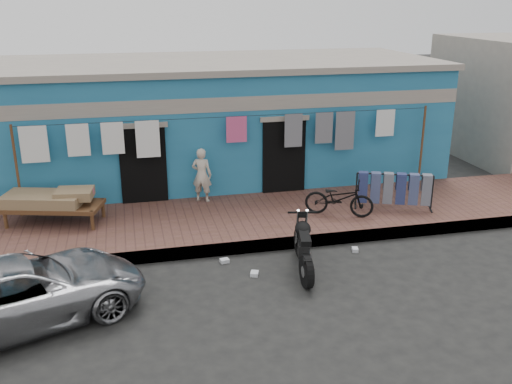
# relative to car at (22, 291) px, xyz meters

# --- Properties ---
(ground) EXTENTS (80.00, 80.00, 0.00)m
(ground) POSITION_rel_car_xyz_m (4.35, 0.23, -0.56)
(ground) COLOR black
(ground) RESTS_ON ground
(sidewalk) EXTENTS (28.00, 3.00, 0.25)m
(sidewalk) POSITION_rel_car_xyz_m (4.35, 3.23, -0.44)
(sidewalk) COLOR brown
(sidewalk) RESTS_ON ground
(curb) EXTENTS (28.00, 0.10, 0.25)m
(curb) POSITION_rel_car_xyz_m (4.35, 1.78, -0.44)
(curb) COLOR gray
(curb) RESTS_ON ground
(building) EXTENTS (12.20, 5.20, 3.36)m
(building) POSITION_rel_car_xyz_m (4.35, 7.21, 1.12)
(building) COLOR #21658E
(building) RESTS_ON ground
(clothesline) EXTENTS (10.06, 0.06, 2.10)m
(clothesline) POSITION_rel_car_xyz_m (3.98, 4.48, 1.24)
(clothesline) COLOR brown
(clothesline) RESTS_ON sidewalk
(car) EXTENTS (4.39, 3.16, 1.13)m
(car) POSITION_rel_car_xyz_m (0.00, 0.00, 0.00)
(car) COLOR #A7A7AC
(car) RESTS_ON ground
(seated_person) EXTENTS (0.57, 0.48, 1.33)m
(seated_person) POSITION_rel_car_xyz_m (3.51, 4.43, 0.35)
(seated_person) COLOR beige
(seated_person) RESTS_ON sidewalk
(bicycle) EXTENTS (1.62, 1.19, 1.00)m
(bicycle) POSITION_rel_car_xyz_m (6.42, 2.76, 0.19)
(bicycle) COLOR black
(bicycle) RESTS_ON sidewalk
(motorcycle) EXTENTS (1.26, 1.86, 1.05)m
(motorcycle) POSITION_rel_car_xyz_m (4.93, 0.73, -0.04)
(motorcycle) COLOR black
(motorcycle) RESTS_ON ground
(charpoy) EXTENTS (2.68, 2.14, 0.72)m
(charpoy) POSITION_rel_car_xyz_m (0.15, 3.77, 0.05)
(charpoy) COLOR brown
(charpoy) RESTS_ON sidewalk
(jeans_rack) EXTENTS (2.09, 1.61, 0.88)m
(jeans_rack) POSITION_rel_car_xyz_m (7.85, 2.92, 0.13)
(jeans_rack) COLOR black
(jeans_rack) RESTS_ON sidewalk
(litter_a) EXTENTS (0.19, 0.16, 0.08)m
(litter_a) POSITION_rel_car_xyz_m (3.52, 1.43, -0.53)
(litter_a) COLOR silver
(litter_a) RESTS_ON ground
(litter_b) EXTENTS (0.15, 0.18, 0.08)m
(litter_b) POSITION_rel_car_xyz_m (6.25, 1.33, -0.52)
(litter_b) COLOR silver
(litter_b) RESTS_ON ground
(litter_c) EXTENTS (0.20, 0.22, 0.07)m
(litter_c) POSITION_rel_car_xyz_m (3.98, 0.76, -0.53)
(litter_c) COLOR silver
(litter_c) RESTS_ON ground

